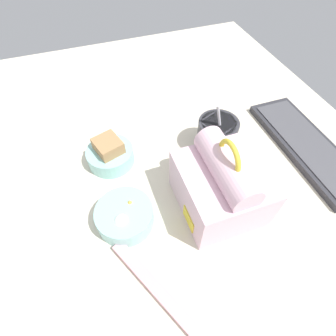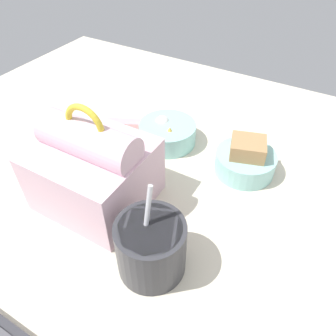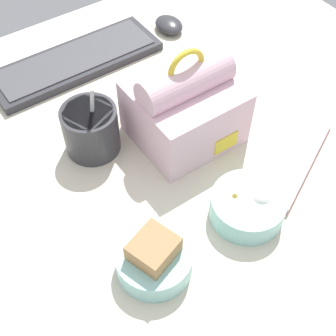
{
  "view_description": "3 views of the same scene",
  "coord_description": "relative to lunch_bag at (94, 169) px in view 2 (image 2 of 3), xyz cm",
  "views": [
    {
      "loc": [
        39.24,
        -15.48,
        54.76
      ],
      "look_at": [
        3.97,
        -2.99,
        7.0
      ],
      "focal_mm": 28.0,
      "sensor_mm": 36.0,
      "label": 1
    },
    {
      "loc": [
        -17.95,
        34.9,
        46.46
      ],
      "look_at": [
        3.97,
        -2.99,
        7.0
      ],
      "focal_mm": 35.0,
      "sensor_mm": 36.0,
      "label": 2
    },
    {
      "loc": [
        -24.13,
        -43.36,
        68.13
      ],
      "look_at": [
        3.97,
        -2.99,
        7.0
      ],
      "focal_mm": 50.0,
      "sensor_mm": 36.0,
      "label": 3
    }
  ],
  "objects": [
    {
      "name": "bento_bowl_snacks",
      "position": [
        -2.4,
        -20.83,
        -4.58
      ],
      "size": [
        12.35,
        12.35,
        5.54
      ],
      "color": "#93D1CC",
      "rests_on": "desk_surface"
    },
    {
      "name": "soup_cup",
      "position": [
        -15.83,
        7.02,
        -2.24
      ],
      "size": [
        10.18,
        10.18,
        15.29
      ],
      "color": "#333338",
      "rests_on": "desk_surface"
    },
    {
      "name": "desk_surface",
      "position": [
        -13.62,
        -5.53,
        -8.03
      ],
      "size": [
        140.0,
        110.0,
        2.0
      ],
      "color": "beige",
      "rests_on": "ground"
    },
    {
      "name": "bento_bowl_sandwich",
      "position": [
        -20.37,
        -20.25,
        -4.24
      ],
      "size": [
        11.76,
        11.76,
        7.48
      ],
      "color": "#93D1CC",
      "rests_on": "desk_surface"
    },
    {
      "name": "lunch_bag",
      "position": [
        0.0,
        0.0,
        0.0
      ],
      "size": [
        18.19,
        17.14,
        19.66
      ],
      "color": "beige",
      "rests_on": "desk_surface"
    },
    {
      "name": "chopstick_case",
      "position": [
        13.36,
        -18.92,
        -6.23
      ],
      "size": [
        22.36,
        12.18,
        1.6
      ],
      "color": "pink",
      "rests_on": "desk_surface"
    }
  ]
}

